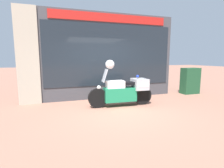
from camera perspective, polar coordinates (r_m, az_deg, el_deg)
ground_plane at (r=5.62m, az=2.20°, el=-8.73°), size 60.00×60.00×0.00m
shop_building at (r=7.19m, az=-6.19°, el=9.01°), size 6.28×0.55×3.46m
window_display at (r=7.49m, az=-1.03°, el=-0.93°), size 5.07×0.30×1.80m
paramedic_motorcycle at (r=6.10m, az=4.07°, el=-2.17°), size 2.29×0.63×1.30m
utility_cabinet at (r=8.99m, az=24.13°, el=0.96°), size 0.81×0.45×1.21m
white_helmet at (r=5.85m, az=-0.68°, el=6.42°), size 0.30×0.30×0.30m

